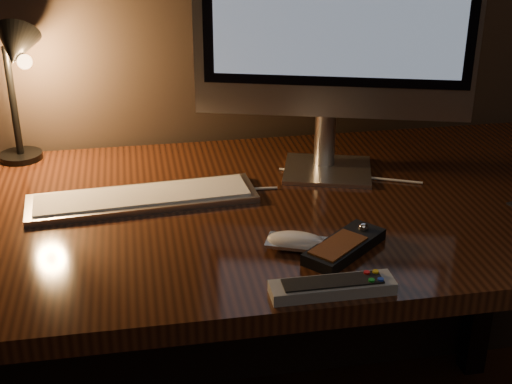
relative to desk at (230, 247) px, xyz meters
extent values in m
cube|color=#391A0D|center=(0.00, -0.07, 0.11)|extent=(1.60, 0.75, 0.04)
cube|color=black|center=(0.75, 0.25, -0.27)|extent=(0.06, 0.06, 0.71)
cube|color=black|center=(0.00, 0.27, -0.17)|extent=(1.48, 0.02, 0.51)
cube|color=silver|center=(0.23, 0.07, 0.13)|extent=(0.23, 0.21, 0.01)
cylinder|color=silver|center=(0.23, 0.10, 0.20)|extent=(0.06, 0.06, 0.12)
cube|color=silver|center=(0.23, 0.06, 0.50)|extent=(0.56, 0.20, 0.47)
cube|color=silver|center=(-0.17, -0.02, 0.14)|extent=(0.46, 0.16, 0.02)
ellipsoid|color=white|center=(0.08, -0.26, 0.14)|extent=(0.12, 0.09, 0.02)
cube|color=black|center=(0.16, -0.28, 0.14)|extent=(0.17, 0.16, 0.02)
cube|color=brown|center=(0.16, -0.28, 0.15)|extent=(0.12, 0.11, 0.00)
sphere|color=silver|center=(0.16, -0.28, 0.15)|extent=(0.02, 0.02, 0.02)
cube|color=#96999B|center=(0.11, -0.41, 0.14)|extent=(0.20, 0.05, 0.02)
cube|color=black|center=(0.11, -0.41, 0.15)|extent=(0.16, 0.04, 0.00)
cylinder|color=red|center=(0.11, -0.41, 0.15)|extent=(0.01, 0.01, 0.00)
cylinder|color=#0C8C19|center=(0.11, -0.41, 0.15)|extent=(0.01, 0.01, 0.00)
cylinder|color=gold|center=(0.11, -0.41, 0.15)|extent=(0.01, 0.01, 0.00)
cylinder|color=#1433BF|center=(0.11, -0.41, 0.15)|extent=(0.01, 0.01, 0.00)
cylinder|color=black|center=(-0.44, 0.26, 0.14)|extent=(0.12, 0.12, 0.01)
cylinder|color=black|center=(-0.44, 0.26, 0.27)|extent=(0.02, 0.02, 0.25)
cone|color=black|center=(-0.41, 0.23, 0.39)|extent=(0.12, 0.14, 0.12)
sphere|color=#FFB266|center=(-0.40, 0.21, 0.37)|extent=(0.03, 0.03, 0.03)
cylinder|color=white|center=(0.10, 0.01, 0.13)|extent=(0.62, 0.19, 0.01)
camera|label=1|loc=(-0.18, -1.32, 0.74)|focal=50.00mm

